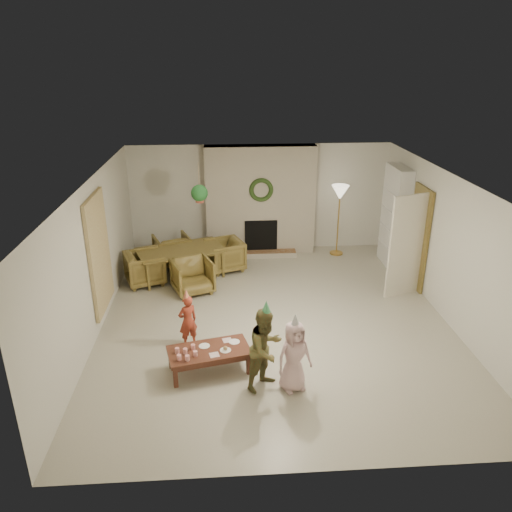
{
  "coord_description": "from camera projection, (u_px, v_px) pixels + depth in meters",
  "views": [
    {
      "loc": [
        -0.85,
        -7.67,
        4.34
      ],
      "look_at": [
        -0.3,
        0.4,
        1.05
      ],
      "focal_mm": 34.68,
      "sensor_mm": 36.0,
      "label": 1
    }
  ],
  "objects": [
    {
      "name": "coffee_leg_fl",
      "position": [
        176.0,
        377.0,
        6.92
      ],
      "size": [
        0.08,
        0.08,
        0.31
      ],
      "primitive_type": "cube",
      "rotation": [
        0.0,
        0.0,
        0.23
      ],
      "color": "#592C1D",
      "rests_on": "floor"
    },
    {
      "name": "fireplace_hearth",
      "position": [
        261.0,
        254.0,
        11.48
      ],
      "size": [
        1.6,
        0.3,
        0.12
      ],
      "primitive_type": "cube",
      "color": "brown",
      "rests_on": "floor"
    },
    {
      "name": "door_leaf",
      "position": [
        407.0,
        246.0,
        9.32
      ],
      "size": [
        0.77,
        0.32,
        2.0
      ],
      "primitive_type": "cube",
      "rotation": [
        0.0,
        0.0,
        -1.22
      ],
      "color": "beige",
      "rests_on": "floor"
    },
    {
      "name": "child_pink",
      "position": [
        294.0,
        356.0,
        6.75
      ],
      "size": [
        0.6,
        0.49,
        1.05
      ],
      "primitive_type": "imported",
      "rotation": [
        0.0,
        0.0,
        0.36
      ],
      "color": "beige",
      "rests_on": "floor"
    },
    {
      "name": "napkin_right",
      "position": [
        227.0,
        340.0,
        7.43
      ],
      "size": [
        0.16,
        0.16,
        0.01
      ],
      "primitive_type": "cube",
      "rotation": [
        0.0,
        0.0,
        0.23
      ],
      "color": "#D59DA4",
      "rests_on": "coffee_table_top"
    },
    {
      "name": "floor_lamp_post",
      "position": [
        338.0,
        223.0,
        11.37
      ],
      "size": [
        0.03,
        0.03,
        1.48
      ],
      "primitive_type": "cylinder",
      "color": "gold",
      "rests_on": "floor"
    },
    {
      "name": "party_hat_plaid",
      "position": [
        266.0,
        307.0,
        6.53
      ],
      "size": [
        0.19,
        0.19,
        0.2
      ],
      "primitive_type": "cone",
      "rotation": [
        0.0,
        0.0,
        0.4
      ],
      "color": "#48A967",
      "rests_on": "child_plaid"
    },
    {
      "name": "hanging_plant_foliage",
      "position": [
        199.0,
        193.0,
        9.36
      ],
      "size": [
        0.32,
        0.32,
        0.32
      ],
      "primitive_type": "sphere",
      "color": "#1A4E21",
      "rests_on": "hanging_plant_pot"
    },
    {
      "name": "fireplace_wreath",
      "position": [
        261.0,
        190.0,
        11.03
      ],
      "size": [
        0.54,
        0.1,
        0.54
      ],
      "primitive_type": "torus",
      "rotation": [
        1.57,
        0.0,
        0.0
      ],
      "color": "#223D17",
      "rests_on": "fireplace_mass"
    },
    {
      "name": "cup_c",
      "position": [
        187.0,
        358.0,
        6.93
      ],
      "size": [
        0.08,
        0.08,
        0.08
      ],
      "primitive_type": "cylinder",
      "rotation": [
        0.0,
        0.0,
        0.23
      ],
      "color": "white",
      "rests_on": "coffee_table_top"
    },
    {
      "name": "floor_lamp_shade",
      "position": [
        340.0,
        193.0,
        11.1
      ],
      "size": [
        0.39,
        0.39,
        0.33
      ],
      "primitive_type": "cone",
      "rotation": [
        3.14,
        0.0,
        0.0
      ],
      "color": "beige",
      "rests_on": "floor_lamp_post"
    },
    {
      "name": "fireplace_mass",
      "position": [
        260.0,
        200.0,
        11.35
      ],
      "size": [
        2.5,
        0.4,
        2.5
      ],
      "primitive_type": "cube",
      "color": "#532416",
      "rests_on": "floor"
    },
    {
      "name": "dining_chair_right",
      "position": [
        225.0,
        255.0,
        10.67
      ],
      "size": [
        0.95,
        0.94,
        0.68
      ],
      "primitive_type": "imported",
      "rotation": [
        0.0,
        0.0,
        -1.22
      ],
      "color": "brown",
      "rests_on": "floor"
    },
    {
      "name": "wall_front",
      "position": [
        311.0,
        380.0,
        5.07
      ],
      "size": [
        7.0,
        0.0,
        7.0
      ],
      "primitive_type": "plane",
      "rotation": [
        -1.57,
        0.0,
        0.0
      ],
      "color": "silver",
      "rests_on": "floor"
    },
    {
      "name": "coffee_leg_bl",
      "position": [
        171.0,
        359.0,
        7.34
      ],
      "size": [
        0.08,
        0.08,
        0.31
      ],
      "primitive_type": "cube",
      "rotation": [
        0.0,
        0.0,
        0.23
      ],
      "color": "#592C1D",
      "rests_on": "floor"
    },
    {
      "name": "curtain_panel",
      "position": [
        99.0,
        254.0,
        8.3
      ],
      "size": [
        0.06,
        1.2,
        2.0
      ],
      "primitive_type": "cube",
      "color": "beige",
      "rests_on": "wall_left"
    },
    {
      "name": "coffee_leg_fr",
      "position": [
        249.0,
        365.0,
        7.21
      ],
      "size": [
        0.08,
        0.08,
        0.31
      ],
      "primitive_type": "cube",
      "rotation": [
        0.0,
        0.0,
        0.23
      ],
      "color": "#592C1D",
      "rests_on": "floor"
    },
    {
      "name": "door_frame",
      "position": [
        419.0,
        238.0,
        9.69
      ],
      "size": [
        0.05,
        0.86,
        2.04
      ],
      "primitive_type": "cube",
      "color": "brown",
      "rests_on": "floor"
    },
    {
      "name": "floor",
      "position": [
        274.0,
        319.0,
        8.77
      ],
      "size": [
        7.0,
        7.0,
        0.0
      ],
      "primitive_type": "plane",
      "color": "#B7B29E",
      "rests_on": "ground"
    },
    {
      "name": "bookshelf_shelf_a",
      "position": [
        391.0,
        245.0,
        10.91
      ],
      "size": [
        0.3,
        0.92,
        0.03
      ],
      "primitive_type": "cube",
      "color": "white",
      "rests_on": "bookshelf_carcass"
    },
    {
      "name": "cup_a",
      "position": [
        179.0,
        357.0,
        6.94
      ],
      "size": [
        0.08,
        0.08,
        0.08
      ],
      "primitive_type": "cylinder",
      "rotation": [
        0.0,
        0.0,
        0.23
      ],
      "color": "white",
      "rests_on": "coffee_table_top"
    },
    {
      "name": "bookshelf_shelf_b",
      "position": [
        393.0,
        228.0,
        10.76
      ],
      "size": [
        0.3,
        0.92,
        0.03
      ],
      "primitive_type": "cube",
      "color": "white",
      "rests_on": "bookshelf_carcass"
    },
    {
      "name": "fireplace_firebox",
      "position": [
        261.0,
        236.0,
        11.49
      ],
      "size": [
        0.75,
        0.12,
        0.75
      ],
      "primitive_type": "cube",
      "color": "black",
      "rests_on": "floor"
    },
    {
      "name": "food_scoop",
      "position": [
        225.0,
        348.0,
        7.16
      ],
      "size": [
        0.08,
        0.08,
        0.06
      ],
      "primitive_type": "sphere",
      "rotation": [
        0.0,
        0.0,
        0.23
      ],
      "color": "tan",
      "rests_on": "plate_b"
    },
    {
      "name": "dining_chair_near",
      "position": [
        193.0,
        276.0,
        9.66
      ],
      "size": [
        0.94,
        0.95,
        0.68
      ],
      "primitive_type": "imported",
      "rotation": [
        0.0,
        0.0,
        0.35
      ],
      "color": "brown",
      "rests_on": "floor"
    },
    {
      "name": "wall_back",
      "position": [
        260.0,
        198.0,
        11.54
      ],
      "size": [
        7.0,
        0.0,
        7.0
      ],
      "primitive_type": "plane",
      "rotation": [
        1.57,
        0.0,
        0.0
      ],
      "color": "silver",
      "rests_on": "floor"
    },
    {
      "name": "cup_f",
      "position": [
        193.0,
        347.0,
        7.19
      ],
      "size": [
        0.08,
        0.08,
        0.08
      ],
      "primitive_type": "cylinder",
      "rotation": [
        0.0,
        0.0,
        0.23
      ],
      "color": "white",
      "rests_on": "coffee_table_top"
    },
    {
      "name": "bookshelf_shelf_c",
      "position": [
        395.0,
        210.0,
        10.61
      ],
      "size": [
        0.3,
        0.92,
        0.03
      ],
      "primitive_type": "cube",
      "color": "white",
      "rests_on": "bookshelf_carcass"
    },
    {
      "name": "plate_a",
      "position": [
        204.0,
        346.0,
        7.28
      ],
      "size": [
        0.2,
        0.2,
        0.01
      ],
      "primitive_type": "cylinder",
      "rotation": [
        0.0,
        0.0,
        0.23
      ],
      "color": "white",
      "rests_on": "coffee_table_top"
    },
    {
      "name": "bookshelf_shelf_d",
      "position": [
        397.0,
        192.0,
        10.46
      ],
      "size": [
        0.3,
        0.92,
        0.03
      ],
      "primitive_type": "cube",
      "color": "white",
      "rests_on": "bookshelf_carcass"
    },
    {
      "name": "plate_c",
      "position": [
        234.0,
        342.0,
        7.39
      ],
      "size": [
        0.2,
        0.2,
        0.01
      ],
      "primitive_type": "cylinder",
      "rotation": [
        0.0,
        0.0,
        0.23
      ],
      "color": "white",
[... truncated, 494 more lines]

